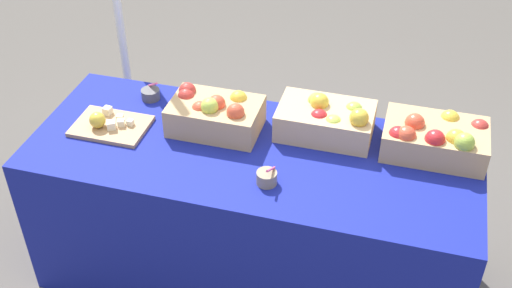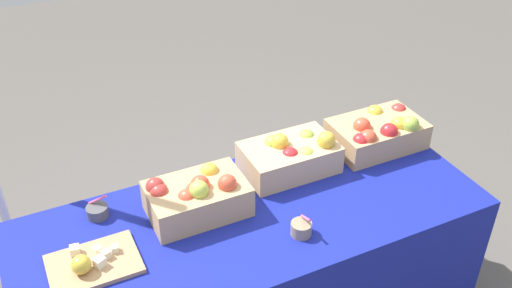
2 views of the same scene
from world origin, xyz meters
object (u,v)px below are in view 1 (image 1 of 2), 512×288
(apple_crate_right, at_px, (214,113))
(sample_bowl_mid, at_px, (267,178))
(apple_crate_middle, at_px, (327,119))
(apple_crate_left, at_px, (436,138))
(cutting_board_front, at_px, (109,124))
(sample_bowl_near, at_px, (151,94))

(apple_crate_right, relative_size, sample_bowl_mid, 3.92)
(apple_crate_middle, height_order, apple_crate_right, apple_crate_middle)
(apple_crate_left, distance_m, cutting_board_front, 1.40)
(apple_crate_left, bearing_deg, sample_bowl_mid, -148.87)
(sample_bowl_mid, bearing_deg, cutting_board_front, 167.29)
(cutting_board_front, relative_size, sample_bowl_mid, 3.24)
(apple_crate_left, bearing_deg, sample_bowl_near, 177.07)
(apple_crate_right, height_order, sample_bowl_near, apple_crate_right)
(sample_bowl_near, xyz_separation_m, sample_bowl_mid, (0.68, -0.44, 0.00))
(apple_crate_left, relative_size, apple_crate_right, 1.08)
(apple_crate_middle, relative_size, cutting_board_front, 1.26)
(apple_crate_right, relative_size, cutting_board_front, 1.21)
(sample_bowl_near, distance_m, sample_bowl_mid, 0.81)
(apple_crate_left, bearing_deg, cutting_board_front, -171.66)
(cutting_board_front, distance_m, sample_bowl_mid, 0.78)
(apple_crate_right, bearing_deg, sample_bowl_mid, -43.29)
(sample_bowl_mid, bearing_deg, apple_crate_left, 31.13)
(apple_crate_left, height_order, apple_crate_middle, apple_crate_middle)
(apple_crate_left, xyz_separation_m, sample_bowl_mid, (-0.62, -0.37, -0.05))
(cutting_board_front, bearing_deg, sample_bowl_near, 72.76)
(apple_crate_middle, relative_size, apple_crate_right, 1.04)
(apple_crate_right, height_order, sample_bowl_mid, apple_crate_right)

